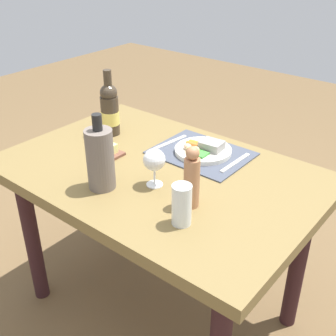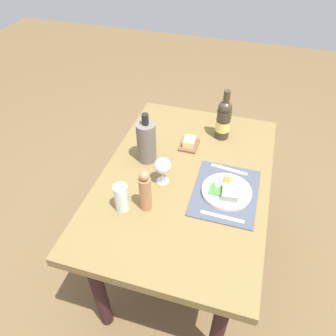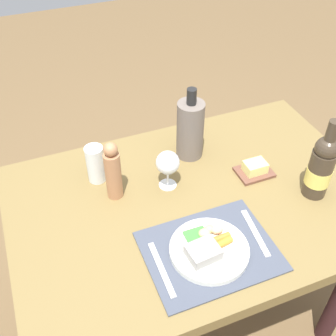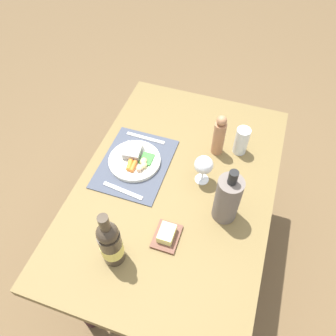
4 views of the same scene
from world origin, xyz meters
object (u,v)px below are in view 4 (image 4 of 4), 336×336
object	(u,v)px
dining_table	(175,198)
knife	(123,191)
cooler_bottle	(227,199)
dinner_plate	(135,160)
fork	(146,138)
water_tumbler	(241,142)
wine_bottle	(110,243)
pepper_mill	(219,136)
wine_glass	(204,165)
butter_dish	(167,235)

from	to	relation	value
dining_table	knife	xyz separation A→B (m)	(0.11, -0.21, 0.11)
knife	cooler_bottle	distance (m)	0.46
dinner_plate	fork	distance (m)	0.16
cooler_bottle	dining_table	bearing A→B (deg)	-107.99
cooler_bottle	water_tumbler	distance (m)	0.37
dining_table	wine_bottle	distance (m)	0.47
pepper_mill	wine_glass	bearing A→B (deg)	-7.14
pepper_mill	wine_bottle	world-z (taller)	wine_bottle
dining_table	water_tumbler	distance (m)	0.41
dining_table	butter_dish	xyz separation A→B (m)	(0.25, 0.04, 0.13)
water_tumbler	wine_glass	distance (m)	0.26
dinner_plate	water_tumbler	xyz separation A→B (m)	(-0.23, 0.45, 0.04)
water_tumbler	butter_dish	bearing A→B (deg)	-18.87
dining_table	fork	xyz separation A→B (m)	(-0.22, -0.23, 0.11)
dining_table	water_tumbler	world-z (taller)	water_tumbler
dining_table	cooler_bottle	distance (m)	0.34
fork	knife	bearing A→B (deg)	4.41
knife	water_tumbler	size ratio (longest dim) A/B	1.35
pepper_mill	wine_glass	size ratio (longest dim) A/B	1.53
dining_table	wine_bottle	size ratio (longest dim) A/B	4.17
dinner_plate	knife	xyz separation A→B (m)	(0.17, 0.01, -0.01)
water_tumbler	butter_dish	size ratio (longest dim) A/B	1.11
dining_table	knife	bearing A→B (deg)	-62.71
wine_bottle	cooler_bottle	bearing A→B (deg)	131.83
fork	butter_dish	world-z (taller)	butter_dish
wine_bottle	butter_dish	world-z (taller)	wine_bottle
water_tumbler	dining_table	bearing A→B (deg)	-38.20
dining_table	water_tumbler	bearing A→B (deg)	141.80
knife	butter_dish	xyz separation A→B (m)	(0.15, 0.25, 0.01)
dining_table	cooler_bottle	bearing A→B (deg)	72.01
cooler_bottle	water_tumbler	xyz separation A→B (m)	(-0.37, -0.01, -0.06)
knife	pepper_mill	bearing A→B (deg)	143.99
dinner_plate	cooler_bottle	bearing A→B (deg)	73.05
knife	butter_dish	world-z (taller)	butter_dish
dinner_plate	water_tumbler	bearing A→B (deg)	116.89
wine_bottle	water_tumbler	world-z (taller)	wine_bottle
cooler_bottle	pepper_mill	world-z (taller)	cooler_bottle
knife	wine_glass	size ratio (longest dim) A/B	1.30
wine_glass	fork	bearing A→B (deg)	-114.61
cooler_bottle	butter_dish	bearing A→B (deg)	-47.36
knife	dining_table	bearing A→B (deg)	124.15
fork	pepper_mill	size ratio (longest dim) A/B	0.88
cooler_bottle	butter_dish	world-z (taller)	cooler_bottle
fork	pepper_mill	distance (m)	0.37
pepper_mill	wine_bottle	distance (m)	0.70
cooler_bottle	wine_bottle	distance (m)	0.48
dining_table	fork	world-z (taller)	fork
fork	dinner_plate	bearing A→B (deg)	3.81
dinner_plate	butter_dish	bearing A→B (deg)	39.87
wine_bottle	pepper_mill	bearing A→B (deg)	159.16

